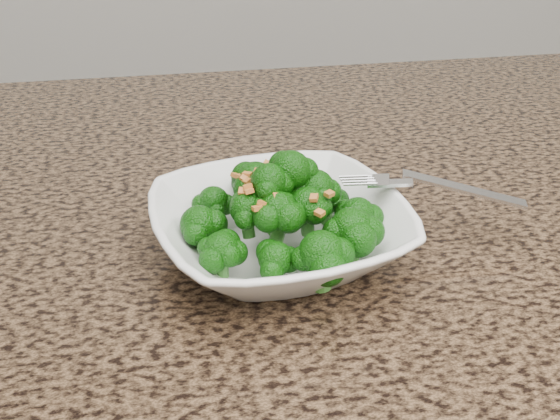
{
  "coord_description": "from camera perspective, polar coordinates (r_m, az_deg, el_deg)",
  "views": [
    {
      "loc": [
        -0.15,
        -0.28,
        1.25
      ],
      "look_at": [
        -0.05,
        0.25,
        0.95
      ],
      "focal_mm": 45.0,
      "sensor_mm": 36.0,
      "label": 1
    }
  ],
  "objects": [
    {
      "name": "garlic_topping",
      "position": [
        0.59,
        -0.0,
        6.56
      ],
      "size": [
        0.12,
        0.12,
        0.01
      ],
      "primitive_type": null,
      "color": "orange",
      "rests_on": "broccoli_pile"
    },
    {
      "name": "fork",
      "position": [
        0.65,
        10.07,
        2.22
      ],
      "size": [
        0.19,
        0.09,
        0.01
      ],
      "primitive_type": null,
      "rotation": [
        0.0,
        0.0,
        -0.31
      ],
      "color": "silver",
      "rests_on": "bowl"
    },
    {
      "name": "granite_counter",
      "position": [
        0.7,
        3.63,
        -2.51
      ],
      "size": [
        1.64,
        1.04,
        0.03
      ],
      "primitive_type": "cube",
      "color": "brown",
      "rests_on": "cabinet"
    },
    {
      "name": "bowl",
      "position": [
        0.63,
        -0.0,
        -1.77
      ],
      "size": [
        0.26,
        0.26,
        0.06
      ],
      "primitive_type": "imported",
      "rotation": [
        0.0,
        0.0,
        0.17
      ],
      "color": "white",
      "rests_on": "granite_counter"
    },
    {
      "name": "broccoli_pile",
      "position": [
        0.6,
        -0.0,
        3.3
      ],
      "size": [
        0.2,
        0.2,
        0.07
      ],
      "primitive_type": null,
      "color": "#105109",
      "rests_on": "bowl"
    }
  ]
}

